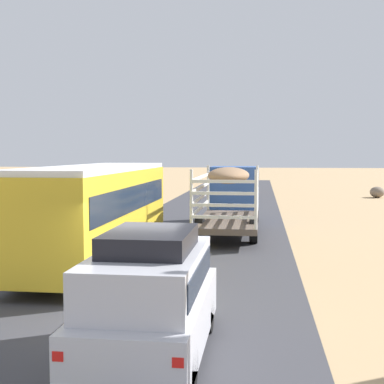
{
  "coord_description": "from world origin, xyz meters",
  "views": [
    {
      "loc": [
        2.81,
        -10.56,
        3.65
      ],
      "look_at": [
        0.0,
        10.96,
        2.03
      ],
      "focal_mm": 49.37,
      "sensor_mm": 36.0,
      "label": 1
    }
  ],
  "objects_px": {
    "suv_near": "(151,295)",
    "car_far": "(240,181)",
    "bus": "(98,211)",
    "boulder_near_shoulder": "(377,192)",
    "livestock_truck": "(233,191)"
  },
  "relations": [
    {
      "from": "suv_near",
      "to": "car_far",
      "type": "xyz_separation_m",
      "value": [
        0.04,
        39.54,
        -0.06
      ]
    },
    {
      "from": "suv_near",
      "to": "bus",
      "type": "distance_m",
      "value": 8.46
    },
    {
      "from": "bus",
      "to": "suv_near",
      "type": "bearing_deg",
      "value": -66.21
    },
    {
      "from": "suv_near",
      "to": "car_far",
      "type": "distance_m",
      "value": 39.54
    },
    {
      "from": "suv_near",
      "to": "bus",
      "type": "bearing_deg",
      "value": 113.79
    },
    {
      "from": "car_far",
      "to": "boulder_near_shoulder",
      "type": "bearing_deg",
      "value": -19.52
    },
    {
      "from": "boulder_near_shoulder",
      "to": "bus",
      "type": "bearing_deg",
      "value": -117.89
    },
    {
      "from": "livestock_truck",
      "to": "bus",
      "type": "relative_size",
      "value": 0.97
    },
    {
      "from": "livestock_truck",
      "to": "boulder_near_shoulder",
      "type": "distance_m",
      "value": 21.69
    },
    {
      "from": "car_far",
      "to": "suv_near",
      "type": "bearing_deg",
      "value": -90.06
    },
    {
      "from": "suv_near",
      "to": "car_far",
      "type": "bearing_deg",
      "value": 89.94
    },
    {
      "from": "suv_near",
      "to": "boulder_near_shoulder",
      "type": "bearing_deg",
      "value": 72.33
    },
    {
      "from": "car_far",
      "to": "boulder_near_shoulder",
      "type": "distance_m",
      "value": 11.99
    },
    {
      "from": "bus",
      "to": "car_far",
      "type": "height_order",
      "value": "bus"
    },
    {
      "from": "livestock_truck",
      "to": "boulder_near_shoulder",
      "type": "relative_size",
      "value": 6.93
    }
  ]
}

